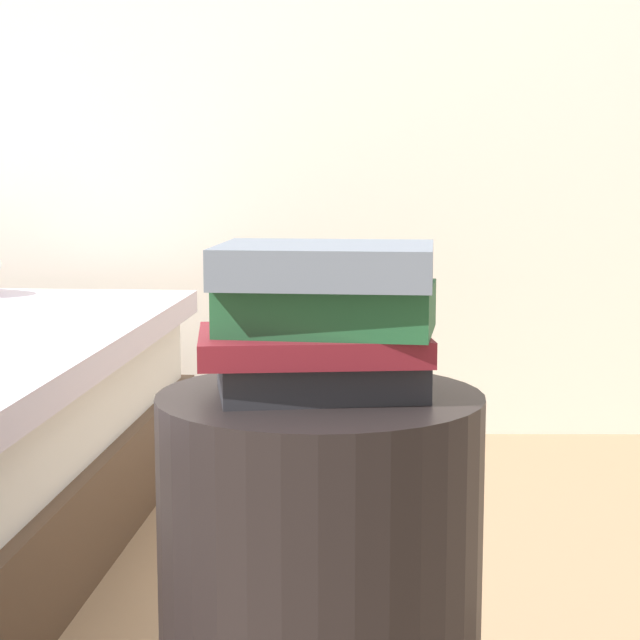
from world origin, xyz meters
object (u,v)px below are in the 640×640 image
book_maroon (312,345)px  book_slate (325,264)px  side_table (320,608)px  book_forest (328,308)px  book_charcoal (317,376)px

book_maroon → book_slate: book_slate is taller
side_table → book_forest: (0.01, -0.00, 0.37)m
book_charcoal → book_slate: book_slate is taller
side_table → book_slate: size_ratio=2.14×
book_slate → book_maroon: bearing=168.6°
book_slate → book_forest: bearing=72.5°
book_maroon → book_forest: size_ratio=1.08×
book_charcoal → book_maroon: book_maroon is taller
book_charcoal → book_maroon: (-0.01, -0.00, 0.04)m
book_charcoal → book_maroon: size_ratio=0.89×
book_charcoal → book_forest: book_forest is taller
book_charcoal → book_slate: size_ratio=0.95×
book_maroon → book_charcoal: bearing=5.3°
book_charcoal → book_forest: (0.01, -0.00, 0.08)m
side_table → book_forest: bearing=-4.4°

